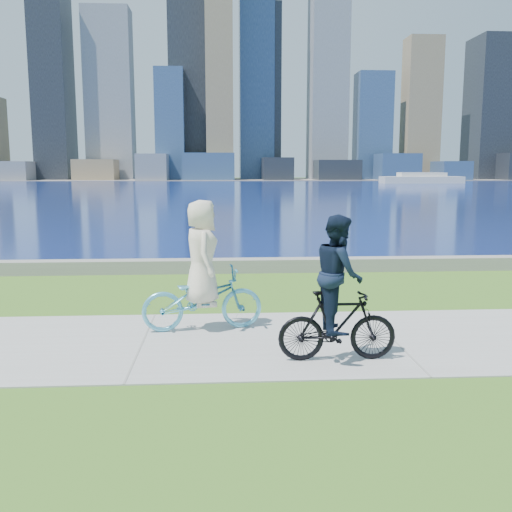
{
  "coord_description": "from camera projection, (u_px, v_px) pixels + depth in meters",
  "views": [
    {
      "loc": [
        1.25,
        -8.75,
        2.74
      ],
      "look_at": [
        1.91,
        1.86,
        1.1
      ],
      "focal_mm": 40.0,
      "sensor_mm": 36.0,
      "label": 1
    }
  ],
  "objects": [
    {
      "name": "cyclist_woman",
      "position": [
        202.0,
        282.0,
        9.6
      ],
      "size": [
        1.0,
        2.12,
        2.21
      ],
      "rotation": [
        0.0,
        0.0,
        1.72
      ],
      "color": "#57B3D3",
      "rests_on": "ground"
    },
    {
      "name": "far_shore",
      "position": [
        215.0,
        179.0,
        137.19
      ],
      "size": [
        320.0,
        30.0,
        0.12
      ],
      "primitive_type": "cube",
      "color": "gray",
      "rests_on": "ground"
    },
    {
      "name": "seawall",
      "position": [
        174.0,
        266.0,
        15.06
      ],
      "size": [
        90.0,
        0.5,
        0.35
      ],
      "primitive_type": "cube",
      "color": "gray",
      "rests_on": "ground"
    },
    {
      "name": "concrete_path",
      "position": [
        142.0,
        343.0,
        8.97
      ],
      "size": [
        80.0,
        3.5,
        0.02
      ],
      "primitive_type": "cube",
      "color": "#9D9C97",
      "rests_on": "ground"
    },
    {
      "name": "cyclist_man",
      "position": [
        338.0,
        300.0,
        8.04
      ],
      "size": [
        0.62,
        1.69,
        2.09
      ],
      "rotation": [
        0.0,
        0.0,
        1.57
      ],
      "color": "black",
      "rests_on": "ground"
    },
    {
      "name": "city_skyline",
      "position": [
        220.0,
        84.0,
        132.61
      ],
      "size": [
        179.54,
        21.2,
        76.0
      ],
      "color": "navy",
      "rests_on": "ground"
    },
    {
      "name": "ferry_far",
      "position": [
        421.0,
        179.0,
        103.3
      ],
      "size": [
        14.57,
        4.16,
        1.98
      ],
      "color": "silver",
      "rests_on": "ground"
    },
    {
      "name": "ground",
      "position": [
        142.0,
        344.0,
        8.97
      ],
      "size": [
        320.0,
        320.0,
        0.0
      ],
      "primitive_type": "plane",
      "color": "#38631A",
      "rests_on": "ground"
    },
    {
      "name": "bay_water",
      "position": [
        212.0,
        188.0,
        79.99
      ],
      "size": [
        320.0,
        131.0,
        0.01
      ],
      "primitive_type": "cube",
      "color": "navy",
      "rests_on": "ground"
    }
  ]
}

